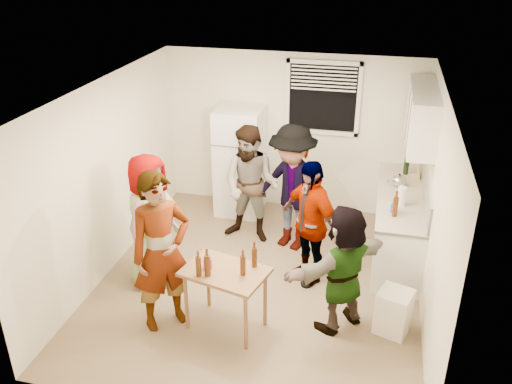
% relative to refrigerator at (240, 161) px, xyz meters
% --- Properties ---
extents(room, '(4.00, 4.50, 2.50)m').
position_rel_refrigerator_xyz_m(room, '(0.75, -1.88, -0.85)').
color(room, white).
rests_on(room, ground).
extents(window, '(1.12, 0.10, 1.06)m').
position_rel_refrigerator_xyz_m(window, '(1.20, 0.33, 1.00)').
color(window, white).
rests_on(window, room).
extents(refrigerator, '(0.70, 0.70, 1.70)m').
position_rel_refrigerator_xyz_m(refrigerator, '(0.00, 0.00, 0.00)').
color(refrigerator, white).
rests_on(refrigerator, ground).
extents(counter_lower, '(0.60, 2.20, 0.86)m').
position_rel_refrigerator_xyz_m(counter_lower, '(2.45, -0.73, -0.42)').
color(counter_lower, white).
rests_on(counter_lower, ground).
extents(countertop, '(0.64, 2.22, 0.04)m').
position_rel_refrigerator_xyz_m(countertop, '(2.45, -0.73, 0.03)').
color(countertop, beige).
rests_on(countertop, counter_lower).
extents(backsplash, '(0.03, 2.20, 0.36)m').
position_rel_refrigerator_xyz_m(backsplash, '(2.74, -0.73, 0.23)').
color(backsplash, beige).
rests_on(backsplash, countertop).
extents(upper_cabinets, '(0.34, 1.60, 0.70)m').
position_rel_refrigerator_xyz_m(upper_cabinets, '(2.58, -0.53, 1.10)').
color(upper_cabinets, white).
rests_on(upper_cabinets, room).
extents(kettle, '(0.28, 0.26, 0.20)m').
position_rel_refrigerator_xyz_m(kettle, '(2.40, -0.49, 0.05)').
color(kettle, silver).
rests_on(kettle, countertop).
extents(paper_towel, '(0.12, 0.12, 0.25)m').
position_rel_refrigerator_xyz_m(paper_towel, '(2.43, -1.07, 0.05)').
color(paper_towel, white).
rests_on(paper_towel, countertop).
extents(wine_bottle, '(0.07, 0.07, 0.30)m').
position_rel_refrigerator_xyz_m(wine_bottle, '(2.50, -0.03, 0.05)').
color(wine_bottle, black).
rests_on(wine_bottle, countertop).
extents(beer_bottle_counter, '(0.07, 0.07, 0.25)m').
position_rel_refrigerator_xyz_m(beer_bottle_counter, '(2.35, -1.40, 0.05)').
color(beer_bottle_counter, '#47230C').
rests_on(beer_bottle_counter, countertop).
extents(blue_cup, '(0.08, 0.08, 0.11)m').
position_rel_refrigerator_xyz_m(blue_cup, '(2.34, -1.30, 0.05)').
color(blue_cup, blue).
rests_on(blue_cup, countertop).
extents(picture_frame, '(0.02, 0.19, 0.16)m').
position_rel_refrigerator_xyz_m(picture_frame, '(2.67, -0.13, 0.13)').
color(picture_frame, gold).
rests_on(picture_frame, countertop).
extents(trash_bin, '(0.44, 0.44, 0.51)m').
position_rel_refrigerator_xyz_m(trash_bin, '(2.42, -2.47, -0.60)').
color(trash_bin, white).
rests_on(trash_bin, ground).
extents(serving_table, '(1.01, 0.80, 0.75)m').
position_rel_refrigerator_xyz_m(serving_table, '(0.58, -2.83, -0.85)').
color(serving_table, brown).
rests_on(serving_table, ground).
extents(beer_bottle_table, '(0.07, 0.07, 0.25)m').
position_rel_refrigerator_xyz_m(beer_bottle_table, '(0.43, -2.96, -0.10)').
color(beer_bottle_table, '#47230C').
rests_on(beer_bottle_table, serving_table).
extents(red_cup, '(0.09, 0.09, 0.12)m').
position_rel_refrigerator_xyz_m(red_cup, '(0.39, -2.84, -0.10)').
color(red_cup, '#AC0A2C').
rests_on(red_cup, serving_table).
extents(guest_grey, '(1.87, 1.16, 0.55)m').
position_rel_refrigerator_xyz_m(guest_grey, '(-0.56, -2.17, -0.85)').
color(guest_grey, '#989898').
rests_on(guest_grey, ground).
extents(guest_stripe, '(1.79, 1.83, 0.45)m').
position_rel_refrigerator_xyz_m(guest_stripe, '(-0.11, -2.91, -0.85)').
color(guest_stripe, '#141933').
rests_on(guest_stripe, ground).
extents(guest_back_left, '(1.06, 1.82, 0.65)m').
position_rel_refrigerator_xyz_m(guest_back_left, '(0.39, -0.84, -0.85)').
color(guest_back_left, brown).
rests_on(guest_back_left, ground).
extents(guest_back_right, '(1.76, 2.12, 0.67)m').
position_rel_refrigerator_xyz_m(guest_back_right, '(0.98, -0.90, -0.85)').
color(guest_back_right, '#3B3B40').
rests_on(guest_back_right, ground).
extents(guest_black, '(1.81, 1.88, 0.40)m').
position_rel_refrigerator_xyz_m(guest_black, '(1.34, -1.67, -0.85)').
color(guest_black, black).
rests_on(guest_black, ground).
extents(guest_orange, '(2.05, 2.05, 0.44)m').
position_rel_refrigerator_xyz_m(guest_orange, '(1.83, -2.50, -0.85)').
color(guest_orange, '#F2AF63').
rests_on(guest_orange, ground).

